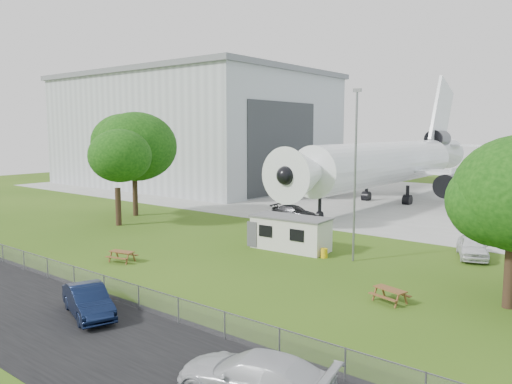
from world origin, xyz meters
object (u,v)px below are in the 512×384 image
Objects in this scene: airliner at (390,161)px; hangar at (194,129)px; picnic_west at (122,262)px; car_centre_sedan at (88,301)px; picnic_east at (390,302)px; site_cabin at (291,233)px.

hangar is at bearing 179.78° from airliner.
airliner is at bearing 73.01° from picnic_west.
airliner reaches higher than car_centre_sedan.
picnic_west is 0.39× the size of car_centre_sedan.
picnic_west is at bearing -152.58° from picnic_east.
hangar is 36.21m from airliner.
hangar is at bearing 116.45° from picnic_west.
airliner is 40.44m from picnic_west.
picnic_west is 1.00× the size of picnic_east.
picnic_west and picnic_east have the same top height.
site_cabin is at bearing 41.74° from picnic_west.
hangar is 51.03m from site_cabin.
picnic_east is at bearing -24.82° from car_centre_sedan.
site_cabin is 12.96m from picnic_east.
airliner is 26.52× the size of picnic_east.
site_cabin is at bearing -36.12° from hangar.
hangar reaches higher than airliner.
airliner is 10.22× the size of car_centre_sedan.
airliner is at bearing -0.22° from hangar.
picnic_east is (15.79, -36.18, -5.27)m from airliner.
car_centre_sedan reaches higher than picnic_east.
airliner is 6.99× the size of site_cabin.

